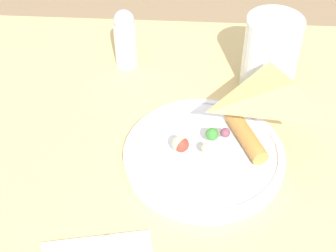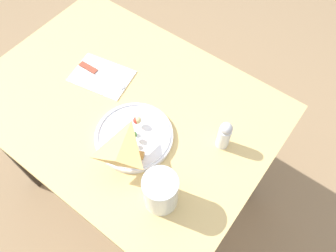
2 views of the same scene
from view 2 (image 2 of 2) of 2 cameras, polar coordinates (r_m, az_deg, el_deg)
The scene contains 7 objects.
ground_plane at distance 1.68m, azimuth -4.80°, elevation -10.04°, with size 6.00×6.00×0.00m, color #997A56.
dining_table at distance 1.15m, azimuth -6.90°, elevation 0.44°, with size 0.94×0.68×0.71m.
plate_pizza at distance 0.97m, azimuth -5.98°, elevation -1.67°, with size 0.23×0.23×0.05m.
milk_glass at distance 0.84m, azimuth -1.28°, elevation -11.47°, with size 0.09×0.09×0.13m.
napkin_folded at distance 1.13m, azimuth -11.47°, elevation 8.52°, with size 0.22×0.17×0.00m.
butter_knife at distance 1.13m, azimuth -11.86°, elevation 8.86°, with size 0.19×0.03×0.01m.
salt_shaker at distance 0.93m, azimuth 9.80°, elevation -1.54°, with size 0.04×0.04×0.11m.
Camera 2 is at (0.47, -0.39, 1.57)m, focal length 35.00 mm.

